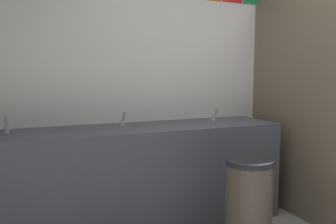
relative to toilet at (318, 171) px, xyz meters
The scene contains 8 objects.
wall_back 1.63m from the toilet, 158.54° to the left, with size 4.47×0.09×2.62m.
vanity_counter 2.03m from the toilet, behind, with size 2.69×0.62×0.86m.
faucet_left 2.99m from the toilet, behind, with size 0.04×0.10×0.14m.
faucet_center 2.12m from the toilet, behind, with size 0.04×0.10×0.14m.
faucet_right 1.30m from the toilet, 169.55° to the left, with size 0.04×0.10×0.14m.
stall_divider 0.92m from the toilet, 125.13° to the right, with size 0.92×1.30×2.05m.
toilet is the anchor object (origin of this frame).
trash_bin 1.47m from the toilet, 154.78° to the right, with size 0.34×0.34×0.70m.
Camera 1 is at (-1.61, -1.28, 1.30)m, focal length 36.70 mm.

